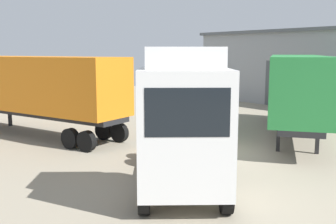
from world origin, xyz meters
TOP-DOWN VIEW (x-y plane):
  - ground_plane at (0.00, 0.00)m, footprint 60.00×60.00m
  - tractor_unit_white at (2.82, -5.02)m, footprint 6.77×6.06m
  - container_trailer_green at (-0.16, 5.26)m, footprint 8.61×10.72m
  - container_trailer_blue at (-8.77, -4.97)m, footprint 11.29×5.73m

SIDE VIEW (x-z plane):
  - ground_plane at x=0.00m, z-range 0.00..0.00m
  - tractor_unit_white at x=2.82m, z-range -0.14..4.30m
  - container_trailer_blue at x=-8.77m, z-range 0.56..4.62m
  - container_trailer_green at x=-0.16m, z-range 0.55..4.66m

